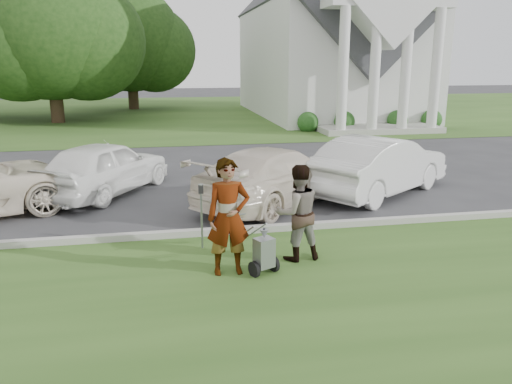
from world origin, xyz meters
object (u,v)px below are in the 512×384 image
object	(u,v)px
tree_back	(130,44)
person_left	(228,218)
church	(330,23)
parking_meter_near	(201,208)
tree_left	(49,32)
car_d	(379,165)
car_b	(105,167)
person_right	(297,213)
car_c	(275,176)
striping_cart	(264,253)

from	to	relation	value
tree_back	person_left	xyz separation A→B (m)	(3.07, -31.42, -3.73)
church	parking_meter_near	size ratio (longest dim) A/B	18.65
tree_left	car_d	distance (m)	22.67
tree_back	parking_meter_near	distance (m)	30.53
parking_meter_near	car_b	world-z (taller)	car_b
person_right	person_left	bearing A→B (deg)	10.16
church	person_right	distance (m)	26.14
person_right	car_c	xyz separation A→B (m)	(0.45, 3.74, -0.16)
car_b	car_c	distance (m)	4.71
tree_back	parking_meter_near	size ratio (longest dim) A/B	7.44
church	person_left	xyz separation A→B (m)	(-9.94, -24.54, -4.94)
tree_left	car_d	size ratio (longest dim) A/B	2.21
car_b	parking_meter_near	bearing A→B (deg)	146.55
person_left	car_c	bearing A→B (deg)	65.85
church	person_right	world-z (taller)	church
tree_left	car_b	distance (m)	18.59
church	car_b	size ratio (longest dim) A/B	5.51
tree_back	tree_left	bearing A→B (deg)	-116.57
church	person_right	bearing A→B (deg)	-109.68
tree_back	parking_meter_near	xyz separation A→B (m)	(2.72, -30.15, -3.91)
striping_cart	parking_meter_near	bearing A→B (deg)	99.02
church	car_d	size ratio (longest dim) A/B	5.01
person_left	striping_cart	bearing A→B (deg)	-14.88
person_right	car_b	bearing A→B (deg)	-61.57
tree_left	person_left	size ratio (longest dim) A/B	5.32
car_b	striping_cart	bearing A→B (deg)	148.43
parking_meter_near	car_b	distance (m)	5.17
tree_back	striping_cart	bearing A→B (deg)	-83.40
church	car_c	xyz separation A→B (m)	(-8.19, -20.41, -5.22)
parking_meter_near	church	bearing A→B (deg)	66.15
tree_left	person_right	world-z (taller)	tree_left
church	person_right	size ratio (longest dim) A/B	13.65
car_c	car_d	world-z (taller)	car_d
tree_back	person_right	distance (m)	31.56
tree_back	car_b	size ratio (longest dim) A/B	2.20
striping_cart	tree_back	bearing A→B (deg)	72.08
striping_cart	person_left	bearing A→B (deg)	141.88
person_left	car_b	bearing A→B (deg)	112.57
person_right	tree_back	bearing A→B (deg)	-88.91
tree_left	person_left	xyz separation A→B (m)	(7.08, -23.42, -4.11)
church	striping_cart	world-z (taller)	church
person_right	parking_meter_near	distance (m)	1.87
tree_back	car_d	world-z (taller)	tree_back
striping_cart	car_d	world-z (taller)	car_d
person_left	person_right	distance (m)	1.37
person_right	parking_meter_near	xyz separation A→B (m)	(-1.66, 0.87, -0.07)
tree_back	car_b	world-z (taller)	tree_back
tree_left	person_left	world-z (taller)	tree_left
car_c	car_d	distance (m)	3.03
person_right	parking_meter_near	world-z (taller)	person_right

